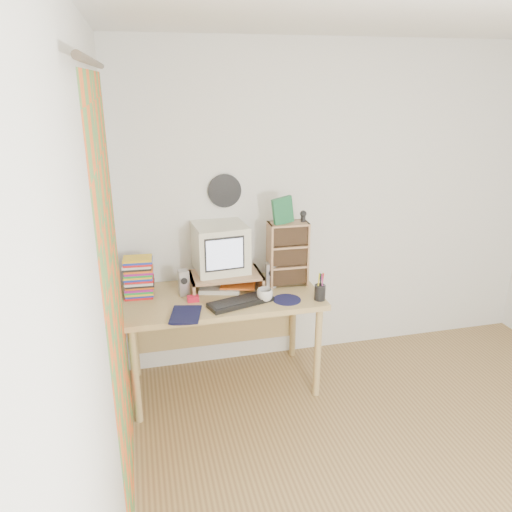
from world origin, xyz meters
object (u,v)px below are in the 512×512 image
desk (221,308)px  keyboard (241,302)px  crt_monitor (221,249)px  diary (171,313)px  mug (265,295)px  dvd_stack (139,278)px  cd_rack (288,254)px

desk → keyboard: bearing=-67.5°
crt_monitor → diary: 0.64m
desk → diary: bearing=-139.6°
desk → diary: 0.52m
desk → diary: (-0.38, -0.32, 0.16)m
keyboard → mug: (0.17, 0.01, 0.03)m
crt_monitor → desk: bearing=-114.4°
crt_monitor → keyboard: bearing=-82.8°
crt_monitor → mug: crt_monitor is taller
keyboard → dvd_stack: size_ratio=1.63×
crt_monitor → cd_rack: 0.49m
mug → desk: bearing=139.8°
crt_monitor → keyboard: crt_monitor is taller
dvd_stack → cd_rack: bearing=1.9°
keyboard → dvd_stack: 0.74m
keyboard → cd_rack: bearing=15.5°
desk → mug: bearing=-40.2°
keyboard → diary: (-0.48, -0.08, 0.01)m
cd_rack → keyboard: bearing=-146.5°
crt_monitor → dvd_stack: 0.62m
desk → keyboard: (0.10, -0.24, 0.15)m
crt_monitor → dvd_stack: crt_monitor is taller
crt_monitor → dvd_stack: size_ratio=1.32×
cd_rack → mug: cd_rack is taller
crt_monitor → diary: size_ratio=1.58×
desk → mug: mug is taller
dvd_stack → diary: (0.19, -0.37, -0.12)m
cd_rack → mug: bearing=-132.5°
desk → crt_monitor: size_ratio=3.82×
diary → dvd_stack: bearing=130.2°
cd_rack → desk: bearing=-176.9°
keyboard → diary: size_ratio=1.96×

